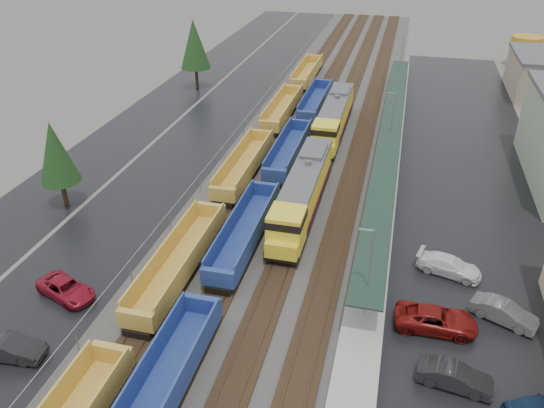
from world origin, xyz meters
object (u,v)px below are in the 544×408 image
(parked_car_east_d, at_px, (538,408))
(parked_car_east_e, at_px, (504,313))
(parked_car_east_c, at_px, (449,266))
(well_string_blue, at_px, (245,232))
(locomotive_lead, at_px, (302,193))
(well_string_yellow, at_px, (217,206))
(storage_tank, at_px, (524,51))
(parked_car_east_b, at_px, (436,319))
(parked_car_west_b, at_px, (8,348))
(locomotive_trail, at_px, (334,118))
(parked_car_east_a, at_px, (455,377))
(parked_car_west_c, at_px, (66,289))

(parked_car_east_d, xyz_separation_m, parked_car_east_e, (-0.98, 8.44, 0.08))
(parked_car_east_e, bearing_deg, parked_car_east_c, 60.81)
(well_string_blue, xyz_separation_m, parked_car_east_d, (22.51, -13.66, -0.52))
(locomotive_lead, relative_size, well_string_yellow, 0.18)
(well_string_yellow, bearing_deg, storage_tank, 60.23)
(locomotive_lead, height_order, parked_car_east_b, locomotive_lead)
(parked_car_east_d, bearing_deg, storage_tank, -30.84)
(storage_tank, bearing_deg, well_string_yellow, -119.77)
(parked_car_east_d, relative_size, parked_car_east_e, 0.87)
(parked_car_east_d, bearing_deg, parked_car_east_e, -16.72)
(storage_tank, relative_size, parked_car_west_b, 1.11)
(parked_car_west_b, height_order, parked_car_east_b, parked_car_east_b)
(well_string_yellow, bearing_deg, parked_car_east_b, -28.20)
(well_string_yellow, relative_size, parked_car_west_b, 22.33)
(locomotive_trail, distance_m, parked_car_west_b, 47.18)
(well_string_blue, bearing_deg, parked_car_east_a, -35.11)
(well_string_blue, xyz_separation_m, parked_car_east_c, (17.82, -0.17, -0.46))
(parked_car_east_c, height_order, parked_car_east_d, parked_car_east_c)
(locomotive_trail, bearing_deg, well_string_yellow, -108.88)
(parked_car_west_b, relative_size, parked_car_east_c, 0.93)
(locomotive_lead, relative_size, parked_car_east_b, 3.38)
(well_string_blue, distance_m, parked_car_west_b, 20.87)
(parked_car_east_a, distance_m, parked_car_east_c, 12.29)
(parked_car_west_b, distance_m, parked_car_east_e, 35.38)
(locomotive_lead, bearing_deg, well_string_blue, -122.85)
(locomotive_trail, bearing_deg, parked_car_east_e, -61.59)
(parked_car_east_c, bearing_deg, parked_car_east_d, -145.86)
(parked_car_east_b, bearing_deg, parked_car_west_b, 108.31)
(parked_car_east_a, bearing_deg, parked_car_east_c, 7.52)
(well_string_yellow, xyz_separation_m, parked_car_east_b, (20.62, -11.05, -0.41))
(locomotive_lead, xyz_separation_m, parked_car_east_b, (12.62, -13.45, -1.60))
(parked_car_east_b, bearing_deg, well_string_blue, 65.31)
(parked_car_east_b, distance_m, parked_car_east_e, 5.32)
(locomotive_lead, relative_size, well_string_blue, 0.23)
(storage_tank, height_order, parked_car_east_c, storage_tank)
(parked_car_west_b, relative_size, parked_car_east_d, 1.20)
(locomotive_lead, xyz_separation_m, well_string_blue, (-4.00, -6.19, -1.19))
(storage_tank, bearing_deg, parked_car_east_b, -102.42)
(parked_car_east_a, bearing_deg, well_string_blue, 62.89)
(parked_car_east_a, distance_m, parked_car_east_b, 5.32)
(parked_car_east_b, relative_size, parked_car_east_e, 1.24)
(locomotive_lead, distance_m, parked_car_east_c, 15.30)
(parked_car_west_c, height_order, parked_car_east_a, parked_car_east_a)
(parked_car_west_b, height_order, parked_car_east_a, parked_car_west_b)
(storage_tank, height_order, parked_car_west_c, storage_tank)
(locomotive_lead, xyz_separation_m, locomotive_trail, (0.00, 21.00, 0.00))
(well_string_yellow, height_order, parked_car_east_c, well_string_yellow)
(parked_car_west_b, height_order, parked_car_east_e, parked_car_west_b)
(locomotive_trail, bearing_deg, parked_car_west_b, -109.50)
(locomotive_lead, bearing_deg, well_string_yellow, -163.34)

